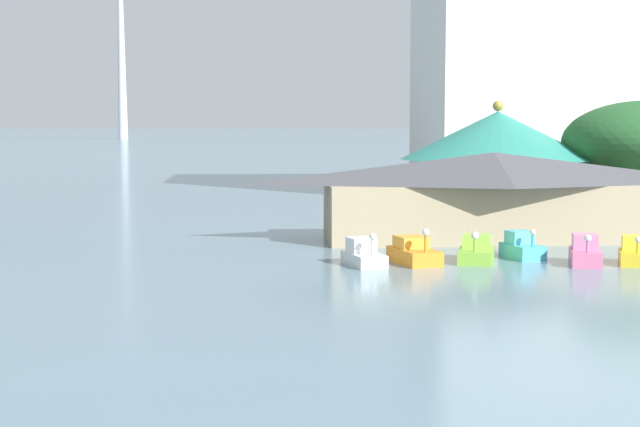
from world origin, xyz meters
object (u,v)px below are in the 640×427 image
background_building_block (607,56)px  pedal_boat_white (363,255)px  green_roof_pavilion (497,160)px  pedal_boat_orange (414,253)px  pedal_boat_yellow (636,253)px  pedal_boat_lime (476,251)px  pedal_boat_pink (585,253)px  boathouse (493,194)px  pedal_boat_cyan (522,248)px

background_building_block → pedal_boat_white: bearing=-124.2°
green_roof_pavilion → background_building_block: bearing=54.2°
pedal_boat_orange → pedal_boat_yellow: (10.15, -1.11, 0.02)m
pedal_boat_lime → pedal_boat_pink: 4.93m
pedal_boat_yellow → boathouse: (-4.29, 9.02, 2.04)m
pedal_boat_lime → pedal_boat_pink: size_ratio=1.16×
pedal_boat_lime → background_building_block: 45.70m
pedal_boat_lime → boathouse: 8.37m
pedal_boat_yellow → background_building_block: 44.12m
pedal_boat_orange → pedal_boat_cyan: pedal_boat_orange is taller
boathouse → pedal_boat_orange: bearing=-126.5°
pedal_boat_white → background_building_block: 49.10m
background_building_block → boathouse: bearing=-120.8°
pedal_boat_orange → boathouse: bearing=128.3°
pedal_boat_lime → pedal_boat_cyan: size_ratio=1.32×
pedal_boat_lime → pedal_boat_yellow: bearing=96.3°
pedal_boat_pink → background_building_block: background_building_block is taller
pedal_boat_white → pedal_boat_cyan: 8.04m
pedal_boat_orange → green_roof_pavilion: size_ratio=0.26×
pedal_boat_cyan → pedal_boat_yellow: pedal_boat_cyan is taller
background_building_block → green_roof_pavilion: bearing=-125.8°
pedal_boat_lime → pedal_boat_pink: pedal_boat_lime is taller
pedal_boat_orange → green_roof_pavilion: bearing=138.2°
pedal_boat_pink → background_building_block: (16.53, 39.92, 11.90)m
pedal_boat_cyan → green_roof_pavilion: green_roof_pavilion is taller
pedal_boat_orange → pedal_boat_pink: pedal_boat_orange is taller
pedal_boat_yellow → pedal_boat_pink: bearing=-73.6°
green_roof_pavilion → background_building_block: 28.28m
pedal_boat_pink → pedal_boat_white: bearing=-77.2°
pedal_boat_white → pedal_boat_orange: 2.46m
boathouse → pedal_boat_pink: bearing=-77.7°
pedal_boat_pink → pedal_boat_lime: bearing=-89.5°
pedal_boat_white → pedal_boat_pink: bearing=71.4°
boathouse → pedal_boat_cyan: bearing=-93.3°
pedal_boat_cyan → pedal_boat_pink: pedal_boat_pink is taller
pedal_boat_cyan → pedal_boat_lime: bearing=-85.7°
pedal_boat_yellow → background_building_block: background_building_block is taller
pedal_boat_white → background_building_block: bearing=130.1°
pedal_boat_yellow → boathouse: boathouse is taller
pedal_boat_yellow → background_building_block: (14.18, 40.04, 11.93)m
pedal_boat_lime → boathouse: boathouse is taller
pedal_boat_cyan → pedal_boat_pink: 3.15m
boathouse → green_roof_pavilion: (2.66, 9.12, 1.50)m
pedal_boat_white → pedal_boat_yellow: bearing=71.4°
pedal_boat_cyan → pedal_boat_yellow: (4.69, -2.23, -0.01)m
pedal_boat_orange → green_roof_pavilion: (8.52, 17.03, 3.56)m
pedal_boat_orange → pedal_boat_white: bearing=-94.0°
pedal_boat_cyan → green_roof_pavilion: 16.58m
pedal_boat_white → green_roof_pavilion: (10.93, 17.51, 3.56)m
green_roof_pavilion → pedal_boat_white: bearing=-122.0°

